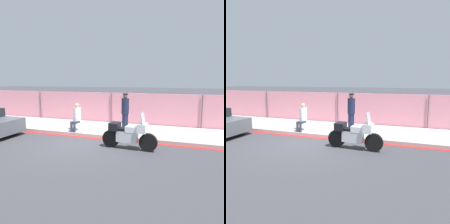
% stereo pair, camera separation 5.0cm
% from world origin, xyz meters
% --- Properties ---
extents(ground_plane, '(120.00, 120.00, 0.00)m').
position_xyz_m(ground_plane, '(0.00, 0.00, 0.00)').
color(ground_plane, '#38383D').
extents(sidewalk, '(36.66, 3.00, 0.15)m').
position_xyz_m(sidewalk, '(0.00, 2.59, 0.08)').
color(sidewalk, '#9E9E99').
rests_on(sidewalk, ground_plane).
extents(curb_paint_stripe, '(36.66, 0.18, 0.01)m').
position_xyz_m(curb_paint_stripe, '(0.00, 1.00, 0.00)').
color(curb_paint_stripe, red).
rests_on(curb_paint_stripe, ground_plane).
extents(storefront_fence, '(34.83, 0.17, 1.89)m').
position_xyz_m(storefront_fence, '(0.00, 4.18, 0.94)').
color(storefront_fence, pink).
rests_on(storefront_fence, ground_plane).
extents(motorcycle, '(2.20, 0.58, 1.46)m').
position_xyz_m(motorcycle, '(2.10, 0.01, 0.59)').
color(motorcycle, black).
rests_on(motorcycle, ground_plane).
extents(officer_standing, '(0.38, 0.38, 1.81)m').
position_xyz_m(officer_standing, '(1.21, 2.73, 1.08)').
color(officer_standing, '#191E38').
rests_on(officer_standing, sidewalk).
extents(person_seated_on_curb, '(0.36, 0.69, 1.36)m').
position_xyz_m(person_seated_on_curb, '(-0.96, 1.57, 0.91)').
color(person_seated_on_curb, '#2D3342').
rests_on(person_seated_on_curb, sidewalk).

